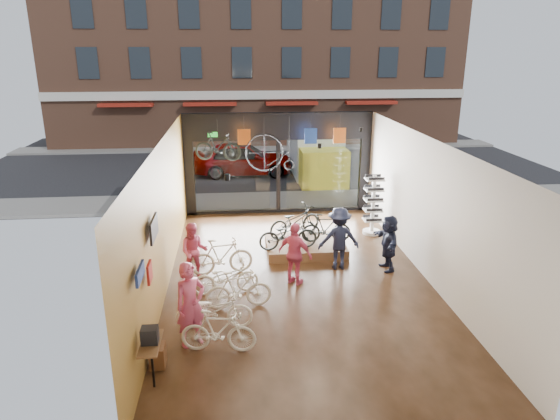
{
  "coord_description": "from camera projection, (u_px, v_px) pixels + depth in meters",
  "views": [
    {
      "loc": [
        -1.66,
        -12.3,
        6.02
      ],
      "look_at": [
        -0.37,
        1.4,
        1.55
      ],
      "focal_mm": 32.0,
      "sensor_mm": 36.0,
      "label": 1
    }
  ],
  "objects": [
    {
      "name": "display_platform",
      "position": [
        305.0,
        246.0,
        15.52
      ],
      "size": [
        2.4,
        1.8,
        0.3
      ],
      "primitive_type": "cube",
      "color": "brown",
      "rests_on": "ground_plane"
    },
    {
      "name": "customer_0",
      "position": [
        191.0,
        304.0,
        10.4
      ],
      "size": [
        0.82,
        0.75,
        1.87
      ],
      "primitive_type": "imported",
      "rotation": [
        0.0,
        0.0,
        0.58
      ],
      "color": "#CC4C72",
      "rests_on": "ground_plane"
    },
    {
      "name": "street_car",
      "position": [
        243.0,
        159.0,
        24.65
      ],
      "size": [
        4.89,
        1.97,
        1.67
      ],
      "primitive_type": "imported",
      "rotation": [
        0.0,
        0.0,
        1.57
      ],
      "color": "gray",
      "rests_on": "street_road"
    },
    {
      "name": "ceiling",
      "position": [
        300.0,
        141.0,
        12.47
      ],
      "size": [
        7.0,
        12.0,
        0.04
      ],
      "primitive_type": "cube",
      "color": "black",
      "rests_on": "ground"
    },
    {
      "name": "wall_left",
      "position": [
        163.0,
        218.0,
        12.75
      ],
      "size": [
        0.04,
        12.0,
        3.8
      ],
      "primitive_type": "cube",
      "color": "#AD7E3D",
      "rests_on": "ground"
    },
    {
      "name": "opposite_building",
      "position": [
        256.0,
        32.0,
        31.85
      ],
      "size": [
        26.0,
        5.0,
        14.0
      ],
      "primitive_type": "cube",
      "color": "brown",
      "rests_on": "ground"
    },
    {
      "name": "ground_plane",
      "position": [
        298.0,
        280.0,
        13.66
      ],
      "size": [
        7.0,
        12.0,
        0.04
      ],
      "primitive_type": "cube",
      "color": "black",
      "rests_on": "ground"
    },
    {
      "name": "display_bike_right",
      "position": [
        295.0,
        221.0,
        15.85
      ],
      "size": [
        1.95,
        1.43,
        0.98
      ],
      "primitive_type": "imported",
      "rotation": [
        0.0,
        0.0,
        2.04
      ],
      "color": "black",
      "rests_on": "display_platform"
    },
    {
      "name": "jersey_mid",
      "position": [
        311.0,
        136.0,
        17.73
      ],
      "size": [
        0.45,
        0.03,
        0.55
      ],
      "primitive_type": "cube",
      "color": "#1E3F99",
      "rests_on": "ceiling"
    },
    {
      "name": "customer_2",
      "position": [
        295.0,
        254.0,
        13.15
      ],
      "size": [
        1.05,
        0.96,
        1.72
      ],
      "primitive_type": "imported",
      "rotation": [
        0.0,
        0.0,
        2.47
      ],
      "color": "#CC4C72",
      "rests_on": "ground_plane"
    },
    {
      "name": "street_road",
      "position": [
        264.0,
        162.0,
        27.86
      ],
      "size": [
        30.0,
        18.0,
        0.02
      ],
      "primitive_type": "cube",
      "color": "black",
      "rests_on": "ground"
    },
    {
      "name": "sidewalk_near",
      "position": [
        276.0,
        201.0,
        20.45
      ],
      "size": [
        30.0,
        2.4,
        0.12
      ],
      "primitive_type": "cube",
      "color": "slate",
      "rests_on": "ground"
    },
    {
      "name": "jersey_left",
      "position": [
        244.0,
        137.0,
        17.52
      ],
      "size": [
        0.45,
        0.03,
        0.55
      ],
      "primitive_type": "cube",
      "color": "#CC5919",
      "rests_on": "ceiling"
    },
    {
      "name": "sunglasses_rack",
      "position": [
        373.0,
        205.0,
        16.72
      ],
      "size": [
        0.69,
        0.61,
        2.05
      ],
      "primitive_type": null,
      "rotation": [
        0.0,
        0.0,
        0.2
      ],
      "color": "white",
      "rests_on": "ground_plane"
    },
    {
      "name": "floor_bike_1",
      "position": [
        218.0,
        331.0,
        10.27
      ],
      "size": [
        1.62,
        0.67,
        0.95
      ],
      "primitive_type": "imported",
      "rotation": [
        0.0,
        0.0,
        1.42
      ],
      "color": "silver",
      "rests_on": "ground_plane"
    },
    {
      "name": "exit_sign",
      "position": [
        213.0,
        134.0,
        18.07
      ],
      "size": [
        0.35,
        0.06,
        0.18
      ],
      "primitive_type": "cube",
      "color": "#198C26",
      "rests_on": "storefront"
    },
    {
      "name": "box_truck",
      "position": [
        317.0,
        152.0,
        23.88
      ],
      "size": [
        2.18,
        6.55,
        2.58
      ],
      "primitive_type": null,
      "color": "silver",
      "rests_on": "street_road"
    },
    {
      "name": "penny_farthing",
      "position": [
        272.0,
        154.0,
        17.46
      ],
      "size": [
        1.65,
        0.06,
        1.32
      ],
      "primitive_type": null,
      "color": "black",
      "rests_on": "ceiling"
    },
    {
      "name": "customer_3",
      "position": [
        339.0,
        238.0,
        14.09
      ],
      "size": [
        1.18,
        0.69,
        1.81
      ],
      "primitive_type": "imported",
      "rotation": [
        0.0,
        0.0,
        3.13
      ],
      "color": "#161C33",
      "rests_on": "ground_plane"
    },
    {
      "name": "display_bike_left",
      "position": [
        288.0,
        235.0,
        14.79
      ],
      "size": [
        1.81,
        0.8,
        0.92
      ],
      "primitive_type": "imported",
      "rotation": [
        0.0,
        0.0,
        1.68
      ],
      "color": "black",
      "rests_on": "display_platform"
    },
    {
      "name": "wall_merch",
      "position": [
        149.0,
        305.0,
        9.64
      ],
      "size": [
        0.4,
        2.4,
        2.6
      ],
      "primitive_type": null,
      "color": "navy",
      "rests_on": "wall_left"
    },
    {
      "name": "floor_bike_4",
      "position": [
        226.0,
        277.0,
        12.75
      ],
      "size": [
        1.75,
        0.79,
        0.89
      ],
      "primitive_type": "imported",
      "rotation": [
        0.0,
        0.0,
        1.69
      ],
      "color": "silver",
      "rests_on": "ground_plane"
    },
    {
      "name": "jersey_right",
      "position": [
        340.0,
        136.0,
        17.83
      ],
      "size": [
        0.45,
        0.03,
        0.55
      ],
      "primitive_type": "cube",
      "color": "#CC5919",
      "rests_on": "ceiling"
    },
    {
      "name": "hung_bike",
      "position": [
        218.0,
        146.0,
        16.53
      ],
      "size": [
        1.64,
        0.82,
        0.95
      ],
      "primitive_type": "imported",
      "rotation": [
        0.0,
        0.0,
        1.32
      ],
      "color": "black",
      "rests_on": "ceiling"
    },
    {
      "name": "wall_right",
      "position": [
        429.0,
        210.0,
        13.38
      ],
      "size": [
        0.04,
        12.0,
        3.8
      ],
      "primitive_type": "cube",
      "color": "beige",
      "rests_on": "ground"
    },
    {
      "name": "floor_bike_5",
      "position": [
        222.0,
        256.0,
        13.84
      ],
      "size": [
        1.79,
        0.77,
        1.04
      ],
      "primitive_type": "imported",
      "rotation": [
        0.0,
        0.0,
        1.74
      ],
      "color": "silver",
      "rests_on": "ground_plane"
    },
    {
      "name": "floor_bike_2",
      "position": [
        214.0,
        310.0,
        11.15
      ],
      "size": [
        1.74,
        0.68,
        0.9
      ],
      "primitive_type": "imported",
      "rotation": [
        0.0,
        0.0,
        1.52
      ],
      "color": "silver",
      "rests_on": "ground_plane"
    },
    {
      "name": "floor_bike_3",
      "position": [
        238.0,
        290.0,
        12.02
      ],
      "size": [
        1.65,
        0.62,
        0.97
      ],
      "primitive_type": "imported",
      "rotation": [
        0.0,
        0.0,
        1.67
      ],
      "color": "silver",
      "rests_on": "ground_plane"
    },
    {
      "name": "customer_1",
      "position": [
        194.0,
        251.0,
        13.49
      ],
      "size": [
        0.78,
        0.61,
        1.58
      ],
      "primitive_type": "imported",
      "rotation": [
        0.0,
        0.0,
        -0.02
      ],
      "color": "#CC4C72",
      "rests_on": "ground_plane"
    },
    {
      "name": "customer_5",
      "position": [
        388.0,
        243.0,
        14.04
      ],
      "size": [
        0.52,
        1.51,
        1.61
      ],
      "primitive_type": "imported",
      "rotation": [
        0.0,
        0.0,
        4.74
      ],
      "color": "#161C33",
      "rests_on": "ground_plane"
    },
    {
      "name": "sidewalk_far",
      "position": [
        260.0,
        147.0,
        31.63
      ],
      "size": [
        30.0,
        2.0,
        0.12
      ],
      "primitive_type": "cube",
      "color": "slate",
      "rests_on": "ground"
    },
    {
      "name": "display_bike_mid",
      "position": [
        326.0,
        228.0,
        15.33
      ],
      "size": [
        1.54,
        0.47,
        0.92
      ],
      "primitive_type": "imported",
      "rotation": [
        0.0,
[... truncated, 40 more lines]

